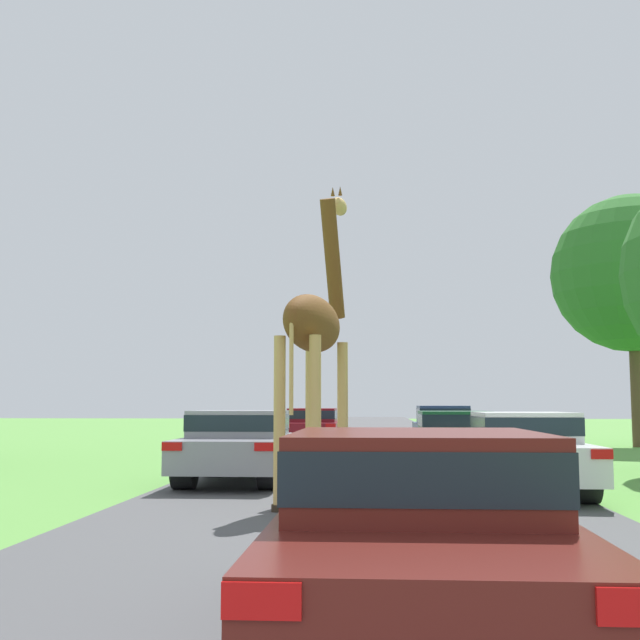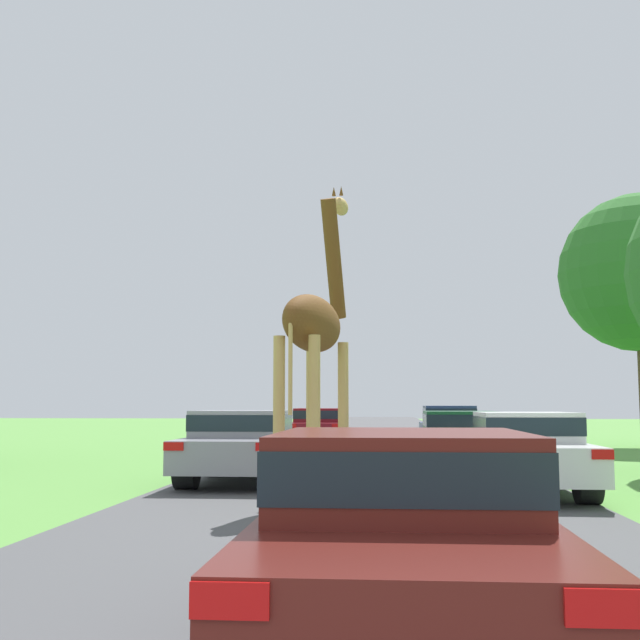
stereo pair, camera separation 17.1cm
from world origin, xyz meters
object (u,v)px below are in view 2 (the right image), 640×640
Objects in this scene: giraffe_near_road at (315,334)px; car_lead_maroon at (403,530)px; car_far_ahead at (242,443)px; car_queue_left at (459,436)px; car_verge_right at (319,426)px; car_queue_right at (449,427)px; tree_far_right at (640,273)px; car_rear_follower at (526,449)px.

car_lead_maroon is at bearing -67.50° from giraffe_near_road.
car_far_ahead is (-2.89, 10.23, 0.04)m from car_lead_maroon.
car_verge_right is (-4.20, 8.62, 0.00)m from car_queue_left.
car_queue_right is 11.97m from car_far_ahead.
car_queue_right reaches higher than car_queue_left.
car_verge_right is at bearing 115.98° from car_queue_left.
car_lead_maroon is 21.27m from car_queue_right.
car_queue_right is at bearing 90.56° from giraffe_near_road.
car_far_ahead is 13.38m from car_verge_right.
car_rear_follower is at bearing -114.06° from tree_far_right.
giraffe_near_road is 1.24× the size of car_lead_maroon.
car_verge_right is at bearing 107.41° from giraffe_near_road.
tree_far_right is (7.00, 2.45, 5.36)m from car_queue_right.
car_far_ahead is 0.99× the size of car_rear_follower.
tree_far_right is (11.44, 0.03, 5.41)m from car_verge_right.
giraffe_near_road is 1.23× the size of car_far_ahead.
car_queue_right is at bearing -28.63° from car_verge_right.
tree_far_right is (10.13, 16.72, 3.54)m from giraffe_near_road.
car_queue_left is at bearing -64.02° from car_verge_right.
car_queue_left is at bearing -129.89° from tree_far_right.
giraffe_near_road is at bearing -62.61° from car_far_ahead.
giraffe_near_road is 4.26m from car_rear_follower.
car_far_ahead is at bearing -134.18° from car_queue_left.
car_lead_maroon reaches higher than car_queue_left.
car_rear_follower is at bearing -85.14° from car_queue_left.
car_far_ahead reaches higher than car_verge_right.
car_rear_follower is (0.31, -12.54, -0.02)m from car_queue_right.
car_rear_follower is 17.28m from tree_far_right.
giraffe_near_road is at bearing -85.51° from car_verge_right.
giraffe_near_road is at bearing -153.37° from car_rear_follower.
car_far_ahead reaches higher than car_rear_follower.
car_queue_right reaches higher than car_verge_right.
giraffe_near_road reaches higher than car_queue_right.
tree_far_right reaches higher than car_far_ahead.
car_queue_left is 1.05× the size of car_far_ahead.
car_queue_right is at bearing 87.84° from car_queue_left.
tree_far_right reaches higher than giraffe_near_road.
car_queue_left is at bearing 83.43° from car_lead_maroon.
car_queue_right is (1.96, 21.18, 0.06)m from car_lead_maroon.
car_lead_maroon is 0.99× the size of car_far_ahead.
car_verge_right reaches higher than car_queue_left.
car_queue_left is at bearing 83.18° from giraffe_near_road.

